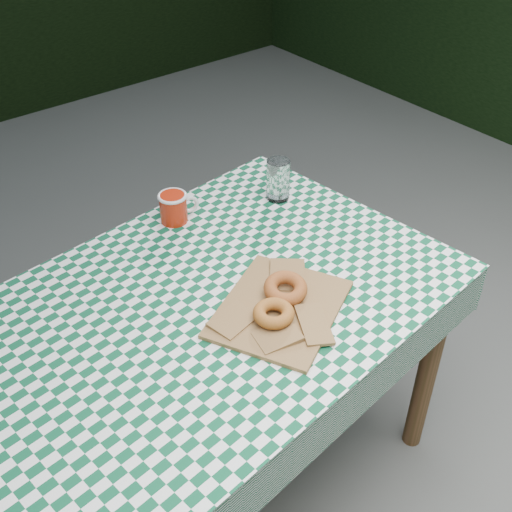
{
  "coord_description": "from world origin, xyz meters",
  "views": [
    {
      "loc": [
        -0.53,
        -1.12,
        1.81
      ],
      "look_at": [
        0.31,
        -0.09,
        0.79
      ],
      "focal_mm": 44.51,
      "sensor_mm": 36.0,
      "label": 1
    }
  ],
  "objects": [
    {
      "name": "table",
      "position": [
        0.11,
        -0.13,
        0.38
      ],
      "size": [
        1.34,
        0.97,
        0.75
      ],
      "primitive_type": "cube",
      "rotation": [
        0.0,
        0.0,
        0.11
      ],
      "color": "#51371C",
      "rests_on": "ground"
    },
    {
      "name": "drinking_glass",
      "position": [
        0.57,
        0.13,
        0.82
      ],
      "size": [
        0.09,
        0.09,
        0.13
      ],
      "primitive_type": "cylinder",
      "rotation": [
        0.0,
        0.0,
        0.33
      ],
      "color": "white",
      "rests_on": "tablecloth"
    },
    {
      "name": "tablecloth",
      "position": [
        0.11,
        -0.13,
        0.75
      ],
      "size": [
        1.37,
        0.99,
        0.01
      ],
      "primitive_type": "cube",
      "rotation": [
        0.0,
        0.0,
        0.11
      ],
      "color": "#0B4B2D",
      "rests_on": "table"
    },
    {
      "name": "coffee_mug",
      "position": [
        0.25,
        0.23,
        0.8
      ],
      "size": [
        0.2,
        0.2,
        0.09
      ],
      "primitive_type": null,
      "rotation": [
        0.0,
        0.0,
        -0.29
      ],
      "color": "#A9200A",
      "rests_on": "tablecloth"
    },
    {
      "name": "bagel_back",
      "position": [
        0.28,
        -0.24,
        0.79
      ],
      "size": [
        0.15,
        0.15,
        0.03
      ],
      "primitive_type": "torus",
      "rotation": [
        0.0,
        0.0,
        -0.52
      ],
      "color": "#94501E",
      "rests_on": "paper_bag"
    },
    {
      "name": "bagel_front",
      "position": [
        0.2,
        -0.29,
        0.79
      ],
      "size": [
        0.14,
        0.14,
        0.03
      ],
      "primitive_type": "torus",
      "rotation": [
        0.0,
        0.0,
        0.66
      ],
      "color": "#A55222",
      "rests_on": "paper_bag"
    },
    {
      "name": "ground",
      "position": [
        0.0,
        0.0,
        0.0
      ],
      "size": [
        60.0,
        60.0,
        0.0
      ],
      "primitive_type": "plane",
      "color": "#595A54",
      "rests_on": "ground"
    },
    {
      "name": "paper_bag",
      "position": [
        0.24,
        -0.26,
        0.77
      ],
      "size": [
        0.42,
        0.39,
        0.02
      ],
      "primitive_type": "cube",
      "rotation": [
        0.0,
        0.0,
        0.47
      ],
      "color": "olive",
      "rests_on": "tablecloth"
    }
  ]
}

